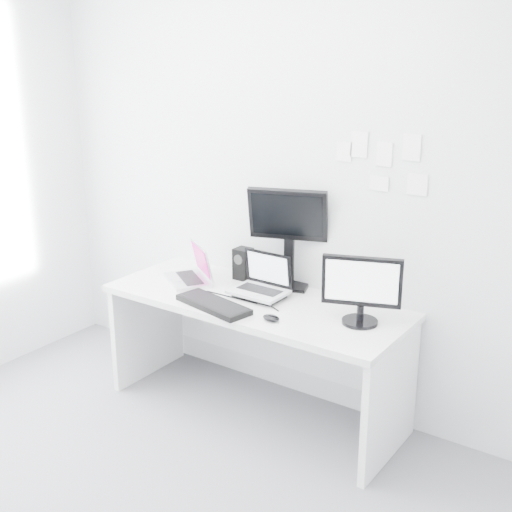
{
  "coord_description": "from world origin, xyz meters",
  "views": [
    {
      "loc": [
        2.07,
        -1.73,
        2.16
      ],
      "look_at": [
        0.02,
        1.23,
        1.0
      ],
      "focal_mm": 47.14,
      "sensor_mm": 36.0,
      "label": 1
    }
  ],
  "objects": [
    {
      "name": "samsung_monitor",
      "position": [
        0.66,
        1.28,
        0.92
      ],
      "size": [
        0.46,
        0.33,
        0.38
      ],
      "primitive_type": "cube",
      "rotation": [
        0.0,
        0.0,
        0.36
      ],
      "color": "black",
      "rests_on": "desk"
    },
    {
      "name": "wall_note_1",
      "position": [
        0.6,
        1.59,
        1.58
      ],
      "size": [
        0.09,
        0.0,
        0.13
      ],
      "primitive_type": "cube",
      "color": "white",
      "rests_on": "back_wall"
    },
    {
      "name": "back_wall",
      "position": [
        0.0,
        1.6,
        1.35
      ],
      "size": [
        3.6,
        0.0,
        3.6
      ],
      "primitive_type": "plane",
      "rotation": [
        1.57,
        0.0,
        0.0
      ],
      "color": "silver",
      "rests_on": "ground"
    },
    {
      "name": "wall_note_3",
      "position": [
        0.58,
        1.59,
        1.42
      ],
      "size": [
        0.11,
        0.0,
        0.08
      ],
      "primitive_type": "cube",
      "color": "white",
      "rests_on": "back_wall"
    },
    {
      "name": "rear_monitor",
      "position": [
        0.05,
        1.52,
        1.05
      ],
      "size": [
        0.5,
        0.31,
        0.64
      ],
      "primitive_type": "cube",
      "rotation": [
        0.0,
        0.0,
        0.34
      ],
      "color": "black",
      "rests_on": "desk"
    },
    {
      "name": "dell_laptop",
      "position": [
        0.0,
        1.28,
        0.86
      ],
      "size": [
        0.32,
        0.25,
        0.26
      ],
      "primitive_type": "cube",
      "rotation": [
        0.0,
        0.0,
        -0.01
      ],
      "color": "#BBBCC2",
      "rests_on": "desk"
    },
    {
      "name": "wall_note_5",
      "position": [
        0.36,
        1.59,
        1.57
      ],
      "size": [
        0.09,
        0.0,
        0.11
      ],
      "primitive_type": "cube",
      "color": "white",
      "rests_on": "back_wall"
    },
    {
      "name": "mouse",
      "position": [
        0.25,
        1.04,
        0.75
      ],
      "size": [
        0.1,
        0.07,
        0.03
      ],
      "primitive_type": "ellipsoid",
      "rotation": [
        0.0,
        0.0,
        -0.04
      ],
      "color": "black",
      "rests_on": "desk"
    },
    {
      "name": "wall_note_0",
      "position": [
        0.45,
        1.59,
        1.62
      ],
      "size": [
        0.1,
        0.0,
        0.14
      ],
      "primitive_type": "cube",
      "color": "white",
      "rests_on": "back_wall"
    },
    {
      "name": "wall_note_2",
      "position": [
        0.75,
        1.59,
        1.63
      ],
      "size": [
        0.1,
        0.0,
        0.14
      ],
      "primitive_type": "cube",
      "color": "white",
      "rests_on": "back_wall"
    },
    {
      "name": "desk",
      "position": [
        0.0,
        1.25,
        0.36
      ],
      "size": [
        1.8,
        0.7,
        0.73
      ],
      "primitive_type": "cube",
      "color": "silver",
      "rests_on": "ground"
    },
    {
      "name": "wall_note_4",
      "position": [
        0.8,
        1.59,
        1.44
      ],
      "size": [
        0.11,
        0.0,
        0.11
      ],
      "primitive_type": "cube",
      "color": "white",
      "rests_on": "back_wall"
    },
    {
      "name": "speaker",
      "position": [
        -0.26,
        1.49,
        0.83
      ],
      "size": [
        0.12,
        0.12,
        0.2
      ],
      "primitive_type": "cube",
      "rotation": [
        0.0,
        0.0,
        0.24
      ],
      "color": "black",
      "rests_on": "desk"
    },
    {
      "name": "macbook",
      "position": [
        -0.51,
        1.25,
        0.85
      ],
      "size": [
        0.41,
        0.39,
        0.25
      ],
      "primitive_type": "cube",
      "rotation": [
        0.0,
        0.0,
        -0.6
      ],
      "color": "silver",
      "rests_on": "desk"
    },
    {
      "name": "keyboard",
      "position": [
        -0.12,
        1.01,
        0.75
      ],
      "size": [
        0.5,
        0.26,
        0.03
      ],
      "primitive_type": "cube",
      "rotation": [
        0.0,
        0.0,
        -0.2
      ],
      "color": "black",
      "rests_on": "desk"
    }
  ]
}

